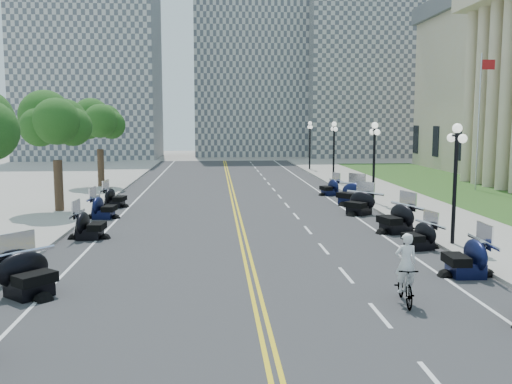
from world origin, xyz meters
name	(u,v)px	position (x,y,z in m)	size (l,w,h in m)	color
ground	(252,277)	(0.00, 0.00, 0.00)	(160.00, 160.00, 0.00)	gray
road	(239,223)	(0.00, 10.00, 0.00)	(16.00, 90.00, 0.01)	#333335
centerline_yellow_a	(237,223)	(-0.12, 10.00, 0.01)	(0.12, 90.00, 0.00)	yellow
centerline_yellow_b	(242,223)	(0.12, 10.00, 0.01)	(0.12, 90.00, 0.00)	yellow
edge_line_north	(363,222)	(6.40, 10.00, 0.01)	(0.12, 90.00, 0.00)	white
edge_line_south	(112,225)	(-6.40, 10.00, 0.01)	(0.12, 90.00, 0.00)	white
lane_dash_4	(437,383)	(3.20, -8.00, 0.01)	(0.12, 2.00, 0.00)	white
lane_dash_5	(380,315)	(3.20, -4.00, 0.01)	(0.12, 2.00, 0.00)	white
lane_dash_6	(346,275)	(3.20, 0.00, 0.01)	(0.12, 2.00, 0.00)	white
lane_dash_7	(324,249)	(3.20, 4.00, 0.01)	(0.12, 2.00, 0.00)	white
lane_dash_8	(308,230)	(3.20, 8.00, 0.01)	(0.12, 2.00, 0.00)	white
lane_dash_9	(296,216)	(3.20, 12.00, 0.01)	(0.12, 2.00, 0.00)	white
lane_dash_10	(287,205)	(3.20, 16.00, 0.01)	(0.12, 2.00, 0.00)	white
lane_dash_11	(280,197)	(3.20, 20.00, 0.01)	(0.12, 2.00, 0.00)	white
lane_dash_12	(274,190)	(3.20, 24.00, 0.01)	(0.12, 2.00, 0.00)	white
lane_dash_13	(269,184)	(3.20, 28.00, 0.01)	(0.12, 2.00, 0.00)	white
lane_dash_14	(265,179)	(3.20, 32.00, 0.01)	(0.12, 2.00, 0.00)	white
lane_dash_15	(261,174)	(3.20, 36.00, 0.01)	(0.12, 2.00, 0.00)	white
lane_dash_16	(258,171)	(3.20, 40.00, 0.01)	(0.12, 2.00, 0.00)	white
lane_dash_17	(255,168)	(3.20, 44.00, 0.01)	(0.12, 2.00, 0.00)	white
lane_dash_18	(253,165)	(3.20, 48.00, 0.01)	(0.12, 2.00, 0.00)	white
lane_dash_19	(251,162)	(3.20, 52.00, 0.01)	(0.12, 2.00, 0.00)	white
sidewalk_north	(440,220)	(10.50, 10.00, 0.07)	(5.00, 90.00, 0.15)	#9E9991
sidewalk_south	(28,225)	(-10.50, 10.00, 0.07)	(5.00, 90.00, 0.15)	#9E9991
lawn	(495,198)	(17.50, 18.00, 0.05)	(9.00, 60.00, 0.10)	#356023
distant_block_a	(91,63)	(-18.00, 62.00, 13.00)	(18.00, 14.00, 26.00)	gray
distant_block_b	(249,54)	(4.00, 68.00, 15.00)	(16.00, 12.00, 30.00)	gray
distant_block_c	(373,80)	(22.00, 65.00, 11.00)	(20.00, 14.00, 22.00)	gray
street_lamp_2	(455,185)	(8.60, 4.00, 2.60)	(0.50, 1.20, 4.90)	black
street_lamp_3	(374,163)	(8.60, 16.00, 2.60)	(0.50, 1.20, 4.90)	black
street_lamp_4	(334,152)	(8.60, 28.00, 2.60)	(0.50, 1.20, 4.90)	black
street_lamp_5	(310,146)	(8.60, 40.00, 2.60)	(0.50, 1.20, 4.90)	black
flagpole	(479,123)	(18.00, 22.00, 5.00)	(1.10, 0.20, 10.00)	silver
tree_3	(56,129)	(-10.00, 14.00, 4.75)	(4.80, 4.80, 9.20)	#235619
tree_4	(99,126)	(-10.00, 26.00, 4.75)	(4.80, 4.80, 9.20)	#235619
motorcycle_n_5	(466,255)	(7.18, -0.42, 0.73)	(2.08, 2.08, 1.46)	black
motorcycle_n_6	(419,234)	(7.07, 3.69, 0.63)	(1.80, 1.80, 1.26)	black
motorcycle_n_7	(396,216)	(7.18, 7.08, 0.78)	(2.22, 2.22, 1.55)	black
motorcycle_n_8	(359,202)	(6.76, 12.27, 0.73)	(2.09, 2.09, 1.46)	black
motorcycle_n_9	(351,192)	(7.16, 15.95, 0.78)	(2.22, 2.22, 1.55)	black
motorcycle_n_10	(330,186)	(6.77, 20.48, 0.64)	(1.82, 1.82, 1.28)	black
motorcycle_s_5	(28,272)	(-6.77, -1.60, 0.76)	(2.16, 2.16, 1.51)	black
motorcycle_s_7	(90,223)	(-6.76, 6.71, 0.70)	(2.00, 2.00, 1.40)	black
motorcycle_s_8	(103,206)	(-7.17, 12.02, 0.68)	(1.95, 1.95, 1.36)	black
motorcycle_s_9	(115,196)	(-7.26, 15.99, 0.67)	(1.90, 1.90, 1.33)	black
bicycle	(405,285)	(4.18, -3.11, 0.57)	(0.54, 1.90, 1.14)	#A51414
cyclist_rider	(407,235)	(4.18, -3.11, 2.00)	(0.63, 0.41, 1.72)	silver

